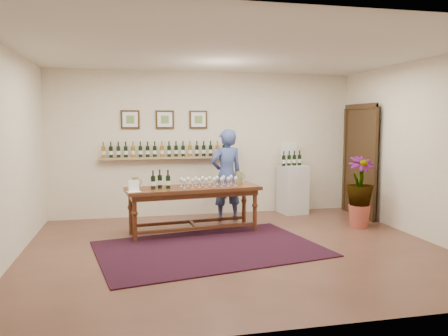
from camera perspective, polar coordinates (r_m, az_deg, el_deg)
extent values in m
plane|color=#533324|center=(6.43, 1.53, -10.54)|extent=(6.00, 6.00, 0.00)
plane|color=#F4E4CF|center=(8.62, -2.39, 3.14)|extent=(6.00, 0.00, 6.00)
plane|color=#F4E4CF|center=(3.81, 10.57, -0.60)|extent=(6.00, 0.00, 6.00)
plane|color=#F4E4CF|center=(6.19, -26.50, 1.39)|extent=(0.00, 5.00, 5.00)
plane|color=#F4E4CF|center=(7.48, 24.51, 2.17)|extent=(0.00, 5.00, 5.00)
plane|color=silver|center=(6.24, 1.61, 14.94)|extent=(6.00, 6.00, 0.00)
cube|color=tan|center=(8.45, -7.64, 1.34)|extent=(2.50, 0.16, 0.04)
cube|color=black|center=(8.89, 17.56, 0.69)|extent=(0.10, 1.00, 2.10)
cube|color=#322110|center=(8.87, 17.28, 0.69)|extent=(0.04, 1.12, 2.22)
cube|color=#322110|center=(8.46, -12.16, 6.21)|extent=(0.35, 0.03, 0.35)
cube|color=white|center=(8.44, -12.16, 6.21)|extent=(0.28, 0.01, 0.28)
cube|color=#699048|center=(8.44, -12.16, 6.21)|extent=(0.15, 0.00, 0.15)
cube|color=#322110|center=(8.49, -7.74, 6.29)|extent=(0.35, 0.03, 0.35)
cube|color=white|center=(8.47, -7.73, 6.29)|extent=(0.28, 0.01, 0.28)
cube|color=#699048|center=(8.46, -7.73, 6.29)|extent=(0.15, 0.00, 0.15)
cube|color=#322110|center=(8.56, -3.37, 6.33)|extent=(0.35, 0.03, 0.35)
cube|color=white|center=(8.54, -3.36, 6.33)|extent=(0.28, 0.01, 0.28)
cube|color=#699048|center=(8.54, -3.35, 6.33)|extent=(0.15, 0.00, 0.15)
cube|color=#420B0E|center=(6.42, -1.87, -10.49)|extent=(3.46, 2.63, 0.02)
cube|color=#421710|center=(7.18, -4.03, -2.70)|extent=(2.25, 0.95, 0.06)
cube|color=#421710|center=(7.20, -4.02, -3.25)|extent=(2.12, 0.81, 0.10)
cylinder|color=#421710|center=(6.83, -11.58, -6.58)|extent=(0.08, 0.08, 0.71)
cylinder|color=#421710|center=(7.34, 4.05, -5.59)|extent=(0.08, 0.08, 0.71)
cylinder|color=#421710|center=(7.31, -12.09, -5.75)|extent=(0.08, 0.08, 0.71)
cylinder|color=#421710|center=(7.79, 2.62, -4.90)|extent=(0.08, 0.08, 0.71)
cube|color=#421710|center=(7.07, -3.47, -7.85)|extent=(1.98, 0.28, 0.05)
cube|color=#421710|center=(7.53, -4.48, -6.99)|extent=(1.98, 0.28, 0.05)
cube|color=#421710|center=(7.30, -3.99, -7.41)|extent=(0.11, 0.50, 0.05)
cube|color=white|center=(6.81, -11.72, -2.28)|extent=(0.23, 0.19, 0.18)
cube|color=silver|center=(8.90, 8.97, -2.77)|extent=(0.55, 0.55, 0.97)
cube|color=white|center=(8.90, 8.44, 1.95)|extent=(0.35, 0.07, 0.49)
cone|color=#AA4938|center=(8.00, 17.23, -6.04)|extent=(0.37, 0.37, 0.39)
imported|color=#1C3616|center=(7.91, 17.35, -2.22)|extent=(0.60, 0.60, 0.68)
imported|color=#394987|center=(8.09, 0.32, -0.94)|extent=(0.69, 0.52, 1.70)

